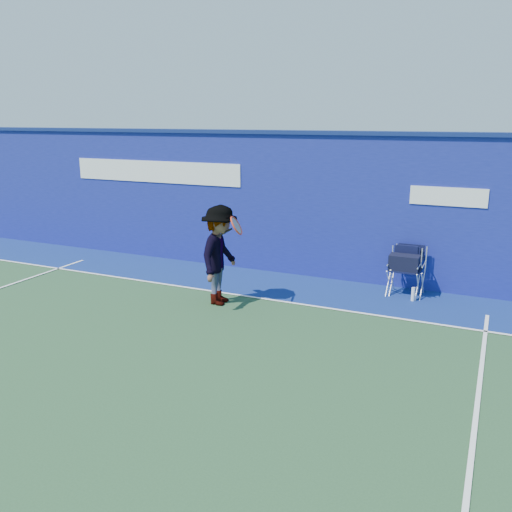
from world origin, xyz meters
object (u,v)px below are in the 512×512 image
at_px(directors_chair_left, 404,275).
at_px(tennis_player, 220,255).
at_px(directors_chair_right, 408,280).
at_px(water_bottle, 413,294).

relative_size(directors_chair_left, tennis_player, 0.51).
distance_m(directors_chair_left, tennis_player, 3.56).
xyz_separation_m(directors_chair_right, tennis_player, (-3.06, -1.93, 0.62)).
xyz_separation_m(directors_chair_left, tennis_player, (-2.99, -1.86, 0.52)).
relative_size(directors_chair_left, directors_chair_right, 0.98).
bearing_deg(directors_chair_right, tennis_player, -147.76).
height_order(water_bottle, tennis_player, tennis_player).
height_order(directors_chair_left, water_bottle, directors_chair_left).
height_order(directors_chair_left, tennis_player, tennis_player).
height_order(directors_chair_right, water_bottle, directors_chair_right).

